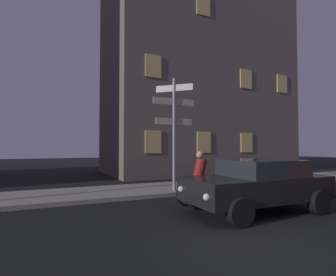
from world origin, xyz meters
The scene contains 6 objects.
ground_plane centered at (0.00, 0.00, 0.00)m, with size 80.00×80.00×0.00m, color black.
sidewalk_kerb centered at (0.00, 6.03, 0.07)m, with size 40.00×2.70×0.14m, color gray.
signpost centered at (0.90, 4.99, 2.60)m, with size 1.67×1.03×4.12m.
car_far_oncoming centered at (1.81, 1.78, 0.75)m, with size 3.98×2.02×1.39m.
cyclist centered at (0.93, 3.19, 0.75)m, with size 1.82×0.33×1.61m.
building_right_block centered at (6.49, 12.57, 7.53)m, with size 12.58×6.68×15.06m.
Camera 1 is at (-3.38, -3.66, 1.74)m, focal length 28.26 mm.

